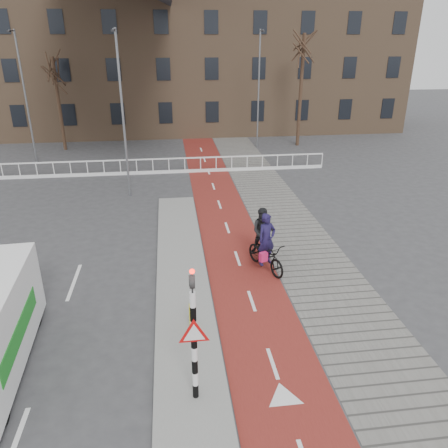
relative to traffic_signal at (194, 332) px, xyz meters
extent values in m
plane|color=#38383A|center=(0.60, 2.02, -1.99)|extent=(120.00, 120.00, 0.00)
cube|color=maroon|center=(2.10, 12.02, -1.98)|extent=(2.50, 60.00, 0.01)
cube|color=slate|center=(4.90, 12.02, -1.98)|extent=(3.00, 60.00, 0.01)
cube|color=gray|center=(-0.10, 6.02, -1.93)|extent=(1.80, 16.00, 0.12)
cylinder|color=black|center=(0.00, 0.02, -0.43)|extent=(0.14, 0.14, 2.88)
imported|color=black|center=(0.00, 0.02, 1.41)|extent=(0.13, 0.16, 0.80)
cylinder|color=#FF0C05|center=(0.00, -0.12, 1.59)|extent=(0.11, 0.02, 0.11)
cylinder|color=yellow|center=(0.06, 2.69, -1.46)|extent=(0.12, 0.12, 0.81)
imported|color=black|center=(3.00, 6.05, -1.41)|extent=(1.52, 2.27, 1.13)
imported|color=#1B143C|center=(3.00, 6.05, -0.76)|extent=(0.84, 0.71, 1.97)
cube|color=#C81C57|center=(2.78, 5.54, -1.19)|extent=(0.32, 0.27, 0.34)
imported|color=black|center=(3.05, 6.89, -1.39)|extent=(0.97, 2.03, 1.18)
imported|color=black|center=(3.05, 6.89, -0.82)|extent=(1.03, 0.88, 1.85)
cube|color=#1F8E26|center=(-4.29, 1.70, -0.84)|extent=(0.22, 3.46, 0.55)
cylinder|color=black|center=(-4.57, 3.59, -1.61)|extent=(0.31, 0.77, 0.76)
cube|color=silver|center=(-4.40, 19.02, -1.04)|extent=(28.00, 0.08, 0.08)
cube|color=silver|center=(-4.40, 19.02, -1.89)|extent=(28.00, 0.10, 0.20)
cube|color=#7F6047|center=(-2.40, 34.02, 4.01)|extent=(46.00, 10.00, 12.00)
cylinder|color=#322016|center=(-8.22, 26.40, 1.35)|extent=(0.24, 0.24, 6.68)
cylinder|color=#322016|center=(9.84, 25.59, 2.13)|extent=(0.26, 0.26, 8.23)
cylinder|color=slate|center=(-2.56, 14.96, 2.20)|extent=(0.12, 0.12, 8.37)
cylinder|color=slate|center=(-9.44, 22.88, 2.21)|extent=(0.12, 0.12, 8.41)
cylinder|color=slate|center=(6.48, 25.19, 2.25)|extent=(0.12, 0.12, 8.48)
camera|label=1|loc=(-0.34, -7.89, 5.97)|focal=35.00mm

